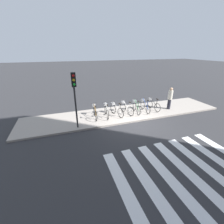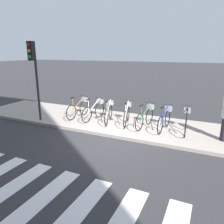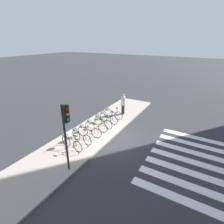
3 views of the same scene
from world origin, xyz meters
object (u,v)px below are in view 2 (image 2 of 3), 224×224
(parked_bicycle_2, at_px, (109,112))
(parked_bicycle_3, at_px, (127,114))
(parked_bicycle_6, at_px, (186,121))
(parked_bicycle_4, at_px, (146,116))
(traffic_light, at_px, (34,65))
(parked_bicycle_0, at_px, (79,108))
(parked_bicycle_1, at_px, (95,110))
(parked_bicycle_5, at_px, (165,119))

(parked_bicycle_2, xyz_separation_m, parked_bicycle_3, (0.80, 0.05, 0.00))
(parked_bicycle_6, bearing_deg, parked_bicycle_3, -179.03)
(parked_bicycle_4, relative_size, parked_bicycle_6, 0.99)
(traffic_light, bearing_deg, parked_bicycle_0, 41.79)
(parked_bicycle_1, height_order, parked_bicycle_6, same)
(parked_bicycle_0, height_order, parked_bicycle_1, same)
(parked_bicycle_2, relative_size, parked_bicycle_4, 0.98)
(parked_bicycle_3, relative_size, traffic_light, 0.48)
(parked_bicycle_1, height_order, traffic_light, traffic_light)
(parked_bicycle_1, relative_size, parked_bicycle_6, 1.00)
(parked_bicycle_0, distance_m, parked_bicycle_1, 0.82)
(parked_bicycle_1, bearing_deg, parked_bicycle_2, -2.98)
(parked_bicycle_4, distance_m, traffic_light, 5.00)
(parked_bicycle_0, relative_size, parked_bicycle_1, 1.00)
(parked_bicycle_0, relative_size, parked_bicycle_6, 1.00)
(traffic_light, bearing_deg, parked_bicycle_4, 14.09)
(parked_bicycle_3, bearing_deg, parked_bicycle_2, -176.49)
(parked_bicycle_0, bearing_deg, parked_bicycle_1, -2.04)
(parked_bicycle_2, relative_size, parked_bicycle_3, 0.99)
(parked_bicycle_2, relative_size, parked_bicycle_6, 0.97)
(parked_bicycle_6, relative_size, traffic_light, 0.49)
(parked_bicycle_0, bearing_deg, parked_bicycle_3, -0.42)
(parked_bicycle_3, height_order, parked_bicycle_4, same)
(parked_bicycle_2, distance_m, traffic_light, 3.64)
(parked_bicycle_4, bearing_deg, parked_bicycle_5, 1.16)
(parked_bicycle_2, bearing_deg, parked_bicycle_1, 177.02)
(parked_bicycle_1, distance_m, traffic_light, 3.12)
(parked_bicycle_4, xyz_separation_m, parked_bicycle_5, (0.75, 0.02, 0.00))
(parked_bicycle_5, relative_size, traffic_light, 0.49)
(parked_bicycle_5, bearing_deg, parked_bicycle_3, 178.71)
(parked_bicycle_0, xyz_separation_m, parked_bicycle_3, (2.33, -0.02, 0.00))
(parked_bicycle_3, height_order, traffic_light, traffic_light)
(parked_bicycle_0, distance_m, traffic_light, 2.64)
(parked_bicycle_1, relative_size, traffic_light, 0.49)
(parked_bicycle_1, bearing_deg, parked_bicycle_6, 0.77)
(parked_bicycle_4, height_order, traffic_light, traffic_light)
(parked_bicycle_0, relative_size, parked_bicycle_4, 1.01)
(parked_bicycle_3, bearing_deg, parked_bicycle_4, -3.54)
(parked_bicycle_0, relative_size, parked_bicycle_5, 1.00)
(parked_bicycle_4, distance_m, parked_bicycle_5, 0.75)
(parked_bicycle_0, bearing_deg, parked_bicycle_5, -0.77)
(parked_bicycle_0, relative_size, parked_bicycle_2, 1.03)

